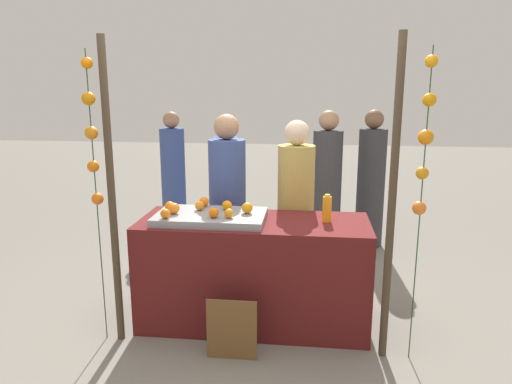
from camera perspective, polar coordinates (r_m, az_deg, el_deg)
The scene contains 24 objects.
ground_plane at distance 4.15m, azimuth -0.25°, elevation -15.20°, with size 24.00×24.00×0.00m, color gray.
stall_counter at distance 3.96m, azimuth -0.26°, elevation -9.56°, with size 1.84×0.71×0.88m, color #5B1919.
orange_tray at distance 3.82m, azimuth -5.45°, elevation -3.00°, with size 0.87×0.51×0.06m, color gray.
orange_0 at distance 3.82m, azimuth -9.80°, elevation -1.95°, with size 0.09×0.09×0.09m, color orange.
orange_1 at distance 3.70m, azimuth -10.83°, elevation -2.57°, with size 0.08×0.08×0.08m, color orange.
orange_2 at distance 3.90m, azimuth -6.78°, elevation -1.63°, with size 0.08×0.08×0.08m, color orange.
orange_3 at distance 3.66m, azimuth -3.26°, elevation -2.56°, with size 0.07×0.07×0.07m, color orange.
orange_4 at distance 3.78m, azimuth -1.06°, elevation -1.92°, with size 0.09×0.09×0.09m, color orange.
orange_5 at distance 3.88m, azimuth -3.49°, elevation -1.61°, with size 0.08×0.08×0.08m, color orange.
orange_6 at distance 3.67m, azimuth -5.09°, elevation -2.49°, with size 0.08×0.08×0.08m, color orange.
orange_7 at distance 3.91m, azimuth -10.29°, elevation -1.70°, with size 0.08×0.08×0.08m, color orange.
orange_8 at distance 4.01m, azimuth -6.28°, elevation -1.19°, with size 0.08×0.08×0.08m, color orange.
juice_bottle at distance 3.80m, azimuth 8.51°, elevation -2.00°, with size 0.07×0.07×0.22m.
chalkboard_sign at distance 3.56m, azimuth -2.91°, elevation -16.21°, with size 0.37×0.03×0.47m.
vendor_left at distance 4.43m, azimuth -3.42°, elevation -2.41°, with size 0.34×0.34×1.69m.
vendor_right at distance 4.34m, azimuth 4.75°, elevation -3.02°, with size 0.33×0.33×1.64m.
crowd_person_0 at distance 5.52m, azimuth 8.46°, elevation 0.43°, with size 0.33×0.33×1.67m.
crowd_person_1 at distance 5.90m, azimuth 13.60°, elevation 0.97°, with size 0.33×0.33×1.66m.
crowd_person_2 at distance 6.42m, azimuth -9.88°, elevation 1.85°, with size 0.32×0.32×1.60m.
crowd_person_3 at distance 5.80m, azimuth -3.59°, elevation 0.55°, with size 0.31×0.31×1.54m.
canopy_post_left at distance 3.64m, azimuth -16.92°, elevation -0.56°, with size 0.06×0.06×2.28m, color #473828.
canopy_post_right at distance 3.38m, azimuth 15.98°, elevation -1.48°, with size 0.06×0.06×2.28m, color #473828.
garland_strand_left at distance 3.61m, azimuth -19.10°, elevation 6.40°, with size 0.11×0.10×2.19m.
garland_strand_right at distance 3.33m, azimuth 19.60°, elevation 5.36°, with size 0.10×0.10×2.19m.
Camera 1 is at (0.44, -3.63, 1.95)m, focal length 33.35 mm.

